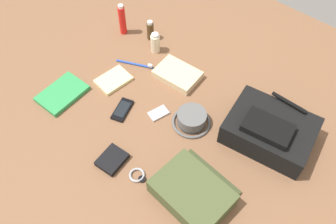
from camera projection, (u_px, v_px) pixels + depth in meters
The scene contains 15 objects.
ground_plane at pixel (168, 119), 1.54m from camera, with size 2.64×2.02×0.02m, color brown.
backpack at pixel (270, 130), 1.43m from camera, with size 0.37×0.30×0.14m.
toiletry_pouch at pixel (193, 192), 1.30m from camera, with size 0.29×0.26×0.07m.
bucket_hat at pixel (192, 119), 1.50m from camera, with size 0.17×0.17×0.06m.
sunscreen_spray at pixel (122, 20), 1.79m from camera, with size 0.03×0.03×0.17m.
cologne_bottle at pixel (150, 30), 1.79m from camera, with size 0.03×0.03×0.11m.
lotion_bottle at pixel (155, 43), 1.73m from camera, with size 0.05×0.05×0.11m.
paperback_novel at pixel (62, 94), 1.60m from camera, with size 0.15×0.21×0.02m.
cell_phone at pixel (122, 110), 1.55m from camera, with size 0.09×0.13×0.01m.
media_player at pixel (158, 113), 1.54m from camera, with size 0.07×0.10×0.01m.
wristwatch at pixel (138, 176), 1.37m from camera, with size 0.07×0.06×0.01m.
toothbrush at pixel (137, 64), 1.71m from camera, with size 0.17×0.09×0.02m.
wallet at pixel (112, 160), 1.40m from camera, with size 0.09×0.11×0.02m, color black.
notepad at pixel (113, 80), 1.65m from camera, with size 0.11×0.15×0.02m, color beige.
folded_towel at pixel (177, 74), 1.66m from camera, with size 0.20×0.14×0.04m, color beige.
Camera 1 is at (0.58, -0.68, 1.25)m, focal length 38.27 mm.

